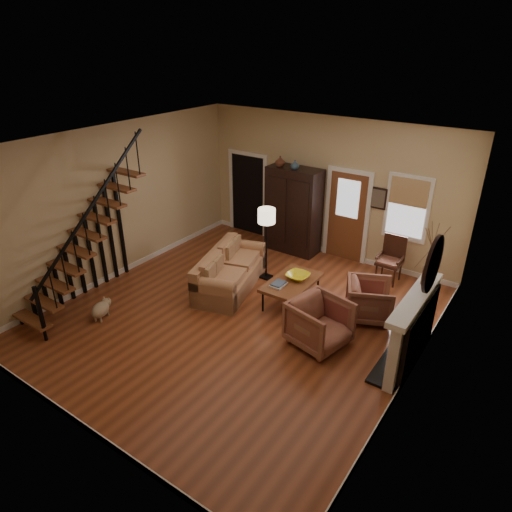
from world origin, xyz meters
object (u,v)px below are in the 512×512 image
Objects in this scene: sofa at (230,271)px; armchair_right at (369,300)px; floor_lamp at (266,244)px; side_chair at (390,260)px; armoire at (293,210)px; armchair_left at (319,323)px; coffee_table at (291,292)px.

armchair_right is at bearing -5.24° from sofa.
side_chair is (2.28, 1.39, -0.30)m from floor_lamp.
armoire is at bearing 31.79° from armchair_right.
armchair_left is at bearing -52.52° from armoire.
coffee_table is 1.42× the size of armchair_left.
floor_lamp is (0.39, 0.78, 0.42)m from sofa.
floor_lamp is at bearing -80.45° from armoire.
floor_lamp reaches higher than sofa.
sofa is 3.45m from side_chair.
sofa is at bearing 86.94° from armchair_left.
armoire reaches higher than coffee_table.
sofa is at bearing -172.45° from coffee_table.
side_chair is (2.55, -0.20, -0.54)m from armoire.
armchair_left reaches higher than coffee_table.
sofa is 1.61× the size of coffee_table.
coffee_table is 1.56× the size of armchair_right.
sofa reaches higher than armchair_right.
floor_lamp is at bearing 47.22° from sofa.
coffee_table is 1.29× the size of side_chair.
coffee_table is 0.81× the size of floor_lamp.
armoire is at bearing 50.15° from armchair_left.
armchair_left is (2.36, -3.07, -0.63)m from armoire.
side_chair reaches higher than sofa.
armchair_right is 0.52× the size of floor_lamp.
floor_lamp is 2.69m from side_chair.
armoire is 2.47× the size of armchair_right.
armoire reaches higher than floor_lamp.
side_chair is (0.19, 2.87, 0.09)m from armchair_left.
coffee_table is (1.39, 0.18, -0.14)m from sofa.
sofa is 2.09× the size of side_chair.
coffee_table is 1.53m from armchair_right.
armchair_left is 1.33m from armchair_right.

